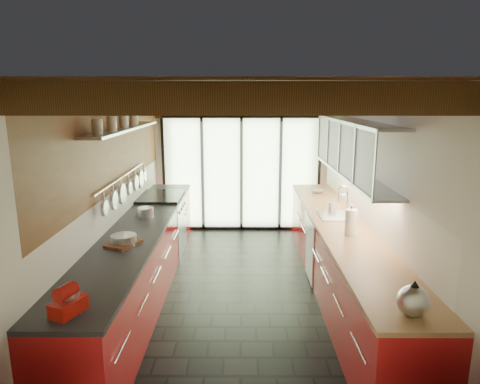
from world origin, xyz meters
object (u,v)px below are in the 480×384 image
Objects in this scene: bowl at (317,191)px; soap_bottle at (333,205)px; kettle at (413,299)px; paper_towel at (351,222)px; stand_mixer at (68,302)px.

soap_bottle is at bearing -90.00° from bowl.
paper_towel reaches higher than kettle.
kettle reaches higher than bowl.
kettle is 2.85m from soap_bottle.
paper_towel is (2.54, 1.84, 0.06)m from stand_mixer.
stand_mixer is at bearing 179.85° from kettle.
soap_bottle is at bearing 90.00° from kettle.
kettle is at bearing -0.15° from stand_mixer.
stand_mixer is 1.58× the size of bowl.
kettle is 1.72× the size of bowl.
stand_mixer is 3.14m from paper_towel.
soap_bottle is (0.00, 2.85, -0.03)m from kettle.
soap_bottle is 1.22m from bowl.
stand_mixer is 3.81m from soap_bottle.
soap_bottle is (2.54, 2.84, 0.00)m from stand_mixer.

